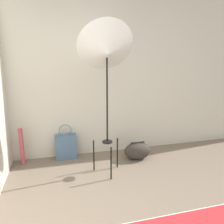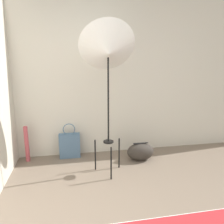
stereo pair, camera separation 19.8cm
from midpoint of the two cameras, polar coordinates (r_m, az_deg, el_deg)
wall_back at (r=3.61m, az=-1.69°, el=9.11°), size 8.00×0.05×2.60m
photo_umbrella at (r=2.87m, az=1.02°, el=15.69°), size 0.74×0.58×2.06m
tote_bag at (r=3.66m, az=-9.46°, el=-8.57°), size 0.33×0.11×0.58m
duffel_bag at (r=3.60m, az=9.04°, el=-10.20°), size 0.43×0.28×0.29m
paper_roll at (r=3.67m, az=-19.95°, el=-7.90°), size 0.06×0.06×0.57m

